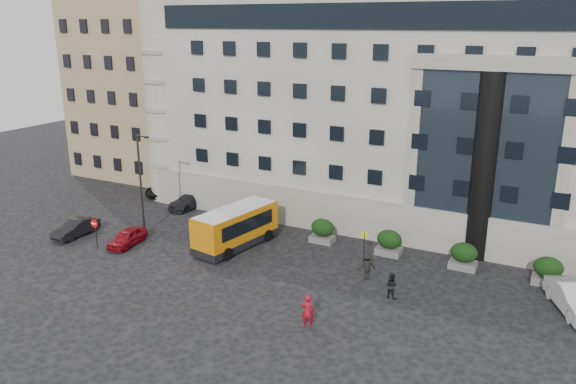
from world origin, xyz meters
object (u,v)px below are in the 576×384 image
Objects in this scene: hedge_a at (263,220)px; street_lamp at (141,180)px; parked_car_d at (168,188)px; hedge_c at (389,242)px; parked_car_c at (191,200)px; minibus at (236,226)px; hedge_d at (464,256)px; no_entry_sign at (95,228)px; pedestrian_b at (391,285)px; pedestrian_c at (367,266)px; parked_car_a at (127,237)px; white_taxi at (574,299)px; pedestrian_a at (308,311)px; hedge_b at (322,230)px; hedge_e at (548,271)px; red_truck at (220,167)px; bus_stop_sign at (364,243)px; parked_car_b at (76,228)px.

street_lamp is (-7.94, -4.80, 3.44)m from hedge_a.
street_lamp reaches higher than parked_car_d.
parked_car_c is at bearing 173.48° from hedge_c.
minibus is 15.23m from parked_car_d.
hedge_a is at bearing 180.00° from hedge_d.
no_entry_sign is 1.44× the size of pedestrian_b.
pedestrian_c is (23.33, -8.86, 0.21)m from parked_car_d.
hedge_a is 15.60m from hedge_d.
parked_car_a is at bearing -60.96° from parked_car_d.
white_taxi is 15.47m from pedestrian_a.
no_entry_sign is at bearing -148.10° from hedge_b.
minibus is at bearing -92.03° from hedge_a.
parked_car_c is at bearing 88.45° from no_entry_sign.
hedge_e is at bearing 0.00° from hedge_d.
pedestrian_c is at bearing -17.15° from parked_car_d.
white_taxi is (6.76, -3.12, -0.12)m from hedge_d.
hedge_d is at bearing -5.01° from parked_car_d.
red_truck is 8.82m from parked_car_c.
pedestrian_a is at bearing -89.97° from bus_stop_sign.
street_lamp reaches higher than no_entry_sign.
parked_car_b is at bearing 10.96° from pedestrian_b.
pedestrian_b is (-8.29, -6.31, -0.12)m from hedge_e.
hedge_d is 7.45m from white_taxi.
hedge_a is 0.73× the size of bus_stop_sign.
hedge_b reaches higher than pedestrian_c.
pedestrian_a is at bearing -21.46° from parked_car_a.
hedge_e is 0.73× the size of bus_stop_sign.
parked_car_a is at bearing -78.59° from red_truck.
hedge_d is 1.00× the size of hedge_e.
hedge_b is 14.62m from parked_car_a.
parked_car_c is (-18.20, 4.98, -1.06)m from bus_stop_sign.
hedge_b is 9.65m from pedestrian_b.
hedge_b is at bearing 180.00° from hedge_d.
pedestrian_c is at bearing -63.99° from bus_stop_sign.
minibus reaches higher than hedge_c.
hedge_e reaches higher than pedestrian_b.
hedge_c is at bearing 0.00° from hedge_a.
parked_car_b is at bearing 163.18° from white_taxi.
hedge_e is at bearing 16.52° from no_entry_sign.
street_lamp is at bearing 3.68° from pedestrian_b.
pedestrian_a is (-0.90, -11.73, 0.05)m from hedge_c.
hedge_d is at bearing 130.98° from white_taxi.
red_truck is at bearing 96.27° from no_entry_sign.
hedge_d reaches higher than parked_car_b.
bus_stop_sign is 0.65× the size of parked_car_b.
hedge_d is 0.51× the size of parked_car_a.
parked_car_c is at bearing 175.77° from hedge_e.
parked_car_a is at bearing 10.55° from pedestrian_b.
no_entry_sign is 0.32× the size of minibus.
hedge_b is 0.34× the size of red_truck.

